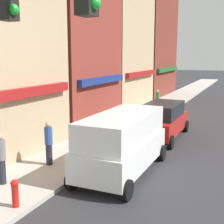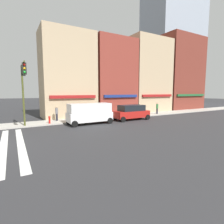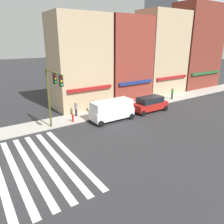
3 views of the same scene
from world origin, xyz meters
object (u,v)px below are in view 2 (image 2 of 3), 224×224
traffic_signal (23,82)px  pedestrian_green_top (157,108)px  pedestrian_blue_shirt (76,112)px  suv_red (131,112)px  van_white (90,113)px  pedestrian_grey_coat (57,113)px  fire_hydrant (49,119)px

traffic_signal → pedestrian_green_top: traffic_signal is taller
pedestrian_blue_shirt → suv_red: bearing=-153.9°
van_white → suv_red: bearing=-0.3°
suv_red → pedestrian_green_top: bearing=18.0°
suv_red → pedestrian_green_top: (6.65, 2.17, 0.04)m
pedestrian_grey_coat → pedestrian_blue_shirt: bearing=139.6°
traffic_signal → pedestrian_green_top: bearing=6.0°
suv_red → fire_hydrant: 10.09m
traffic_signal → van_white: 7.30m
suv_red → traffic_signal: bearing=179.2°
pedestrian_green_top → van_white: bearing=5.7°
pedestrian_blue_shirt → pedestrian_grey_coat: bearing=41.3°
suv_red → fire_hydrant: (-9.93, 1.70, -0.42)m
fire_hydrant → traffic_signal: bearing=-148.1°
traffic_signal → pedestrian_grey_coat: size_ratio=3.54×
suv_red → fire_hydrant: suv_red is taller
traffic_signal → fire_hydrant: traffic_signal is taller
suv_red → pedestrian_blue_shirt: (-6.54, 2.91, 0.04)m
suv_red → pedestrian_grey_coat: suv_red is taller
van_white → suv_red: size_ratio=1.07×
van_white → suv_red: (5.84, 0.00, -0.25)m
pedestrian_blue_shirt → van_white: bearing=153.5°
traffic_signal → suv_red: 12.87m
pedestrian_green_top → traffic_signal: bearing=1.9°
pedestrian_blue_shirt → pedestrian_green_top: bearing=-133.1°
traffic_signal → van_white: (6.55, -0.16, -3.22)m
pedestrian_green_top → fire_hydrant: 16.59m
suv_red → pedestrian_grey_coat: bearing=159.6°
pedestrian_grey_coat → fire_hydrant: bearing=22.3°
suv_red → pedestrian_blue_shirt: bearing=156.0°
traffic_signal → suv_red: bearing=-0.8°
pedestrian_green_top → suv_red: bearing=14.0°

